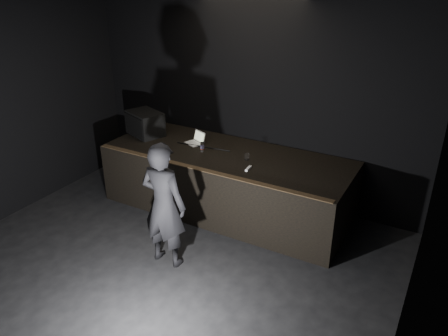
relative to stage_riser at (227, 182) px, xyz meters
name	(u,v)px	position (x,y,z in m)	size (l,w,h in m)	color
ground	(116,308)	(0.00, -2.73, -0.50)	(7.00, 7.00, 0.00)	black
room_walls	(95,153)	(0.00, -2.73, 1.52)	(6.10, 7.10, 3.52)	black
stage_riser	(227,182)	(0.00, 0.00, 0.00)	(4.00, 1.50, 1.00)	black
riser_lip	(203,170)	(0.00, -0.71, 0.51)	(3.92, 0.10, 0.01)	brown
stage_monitor	(145,123)	(-1.67, 0.05, 0.71)	(0.74, 0.65, 0.42)	black
cable	(203,147)	(-0.47, 0.05, 0.51)	(0.02, 0.02, 0.96)	black
laptop	(196,140)	(-0.67, 0.14, 0.55)	(0.36, 0.35, 0.20)	white
beer_can	(202,147)	(-0.39, -0.11, 0.58)	(0.07, 0.07, 0.16)	silver
plastic_cup	(247,157)	(0.39, -0.06, 0.55)	(0.08, 0.08, 0.11)	white
wii_remote	(248,169)	(0.57, -0.36, 0.52)	(0.04, 0.17, 0.03)	white
person	(164,205)	(-0.02, -1.66, 0.38)	(0.64, 0.42, 1.76)	black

